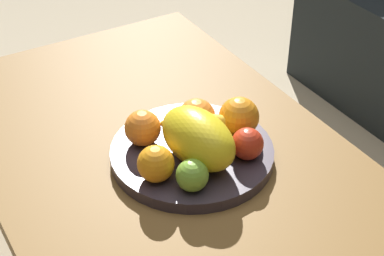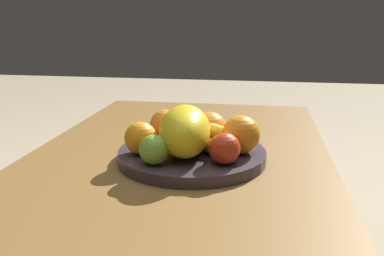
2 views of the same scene
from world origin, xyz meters
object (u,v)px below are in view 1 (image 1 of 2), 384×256
Objects in this scene: apple_left at (247,144)px; orange_left at (196,117)px; orange_front at (239,117)px; banana_bunch at (202,132)px; coffee_table at (184,189)px; fruit_bowl at (192,153)px; melon_large_front at (198,138)px; orange_back at (156,164)px; orange_right at (143,128)px; apple_front at (192,175)px.

orange_left is at bearing -159.71° from apple_left.
orange_left is (-0.05, -0.07, -0.00)m from orange_front.
apple_left is at bearing 33.45° from banana_bunch.
coffee_table is 0.07m from fruit_bowl.
banana_bunch is (-0.01, -0.08, -0.01)m from orange_front.
fruit_bowl is 0.08m from melon_large_front.
banana_bunch reaches higher than fruit_bowl.
apple_left reaches higher than coffee_table.
orange_back is (0.09, -0.14, -0.00)m from orange_left.
orange_right reaches higher than banana_bunch.
apple_front is at bearing -17.39° from coffee_table.
orange_back is at bearing -78.82° from coffee_table.
banana_bunch is at bearing 140.53° from melon_large_front.
melon_large_front is 0.09m from apple_front.
orange_front is at bearing 158.23° from apple_left.
apple_left is (0.04, 0.09, -0.02)m from melon_large_front.
apple_left reaches higher than apple_front.
banana_bunch is at bearing 110.51° from orange_back.
coffee_table is 17.43× the size of orange_right.
fruit_bowl is 0.13m from apple_front.
apple_left is at bearing 79.83° from orange_back.
orange_front is at bearing 57.50° from orange_left.
orange_front is 0.08m from apple_left.
orange_front is at bearing 120.09° from apple_front.
fruit_bowl is at bearing -134.67° from apple_left.
apple_front and banana_bunch have the same top height.
orange_back is at bearing -142.55° from apple_front.
orange_left reaches higher than orange_right.
fruit_bowl is 1.93× the size of banana_bunch.
melon_large_front is 2.32× the size of orange_left.
orange_front reaches higher than coffee_table.
orange_right is at bearing -111.37° from orange_front.
orange_right is at bearing -131.28° from fruit_bowl.
apple_left is at bearing 20.29° from orange_left.
apple_front is at bearing -38.77° from banana_bunch.
coffee_table is 3.89× the size of fruit_bowl.
coffee_table is 20.93× the size of apple_front.
coffee_table is at bearing -102.39° from melon_large_front.
orange_left is 0.46× the size of banana_bunch.
fruit_bowl is 4.48× the size of orange_right.
orange_back is at bearing -58.34° from orange_left.
coffee_table is 0.16m from apple_left.
coffee_table is 0.12m from orange_back.
orange_front reaches higher than banana_bunch.
orange_right is 0.21m from apple_left.
apple_front reaches higher than fruit_bowl.
apple_front is (0.17, 0.02, -0.01)m from orange_right.
melon_large_front reaches higher than orange_back.
orange_front reaches higher than orange_right.
orange_back is at bearing -79.44° from orange_front.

